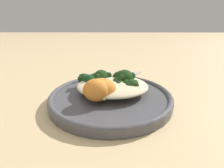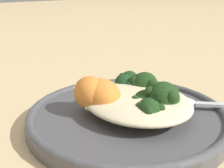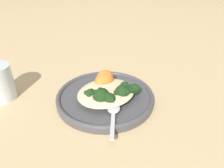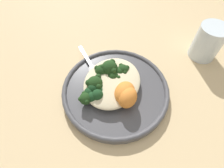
# 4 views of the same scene
# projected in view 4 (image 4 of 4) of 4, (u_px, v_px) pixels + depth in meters

# --- Properties ---
(ground_plane) EXTENTS (4.00, 4.00, 0.00)m
(ground_plane) POSITION_uv_depth(u_px,v_px,m) (115.00, 94.00, 0.43)
(ground_plane) COLOR #D6B784
(plate) EXTENTS (0.26, 0.26, 0.02)m
(plate) POSITION_uv_depth(u_px,v_px,m) (115.00, 89.00, 0.43)
(plate) COLOR #4C4C51
(plate) RESTS_ON ground_plane
(quinoa_mound) EXTENTS (0.15, 0.13, 0.02)m
(quinoa_mound) POSITION_uv_depth(u_px,v_px,m) (112.00, 82.00, 0.41)
(quinoa_mound) COLOR beige
(quinoa_mound) RESTS_ON plate
(broccoli_stalk_0) EXTENTS (0.08, 0.05, 0.03)m
(broccoli_stalk_0) POSITION_uv_depth(u_px,v_px,m) (123.00, 75.00, 0.42)
(broccoli_stalk_0) COLOR #ADC675
(broccoli_stalk_0) RESTS_ON plate
(broccoli_stalk_1) EXTENTS (0.09, 0.06, 0.03)m
(broccoli_stalk_1) POSITION_uv_depth(u_px,v_px,m) (121.00, 79.00, 0.42)
(broccoli_stalk_1) COLOR #ADC675
(broccoli_stalk_1) RESTS_ON plate
(broccoli_stalk_2) EXTENTS (0.06, 0.07, 0.03)m
(broccoli_stalk_2) POSITION_uv_depth(u_px,v_px,m) (115.00, 81.00, 0.41)
(broccoli_stalk_2) COLOR #ADC675
(broccoli_stalk_2) RESTS_ON plate
(broccoli_stalk_3) EXTENTS (0.08, 0.09, 0.04)m
(broccoli_stalk_3) POSITION_uv_depth(u_px,v_px,m) (111.00, 71.00, 0.42)
(broccoli_stalk_3) COLOR #ADC675
(broccoli_stalk_3) RESTS_ON plate
(broccoli_stalk_4) EXTENTS (0.06, 0.10, 0.03)m
(broccoli_stalk_4) POSITION_uv_depth(u_px,v_px,m) (106.00, 76.00, 0.42)
(broccoli_stalk_4) COLOR #ADC675
(broccoli_stalk_4) RESTS_ON plate
(broccoli_stalk_5) EXTENTS (0.04, 0.11, 0.03)m
(broccoli_stalk_5) POSITION_uv_depth(u_px,v_px,m) (107.00, 89.00, 0.40)
(broccoli_stalk_5) COLOR #ADC675
(broccoli_stalk_5) RESTS_ON plate
(broccoli_stalk_6) EXTENTS (0.04, 0.11, 0.04)m
(broccoli_stalk_6) POSITION_uv_depth(u_px,v_px,m) (99.00, 85.00, 0.40)
(broccoli_stalk_6) COLOR #ADC675
(broccoli_stalk_6) RESTS_ON plate
(broccoli_stalk_7) EXTENTS (0.08, 0.11, 0.03)m
(broccoli_stalk_7) POSITION_uv_depth(u_px,v_px,m) (97.00, 97.00, 0.39)
(broccoli_stalk_7) COLOR #ADC675
(broccoli_stalk_7) RESTS_ON plate
(sweet_potato_chunk_0) EXTENTS (0.05, 0.04, 0.04)m
(sweet_potato_chunk_0) POSITION_uv_depth(u_px,v_px,m) (128.00, 97.00, 0.38)
(sweet_potato_chunk_0) COLOR orange
(sweet_potato_chunk_0) RESTS_ON plate
(sweet_potato_chunk_1) EXTENTS (0.06, 0.05, 0.04)m
(sweet_potato_chunk_1) POSITION_uv_depth(u_px,v_px,m) (125.00, 93.00, 0.38)
(sweet_potato_chunk_1) COLOR orange
(sweet_potato_chunk_1) RESTS_ON plate
(kale_tuft) EXTENTS (0.05, 0.05, 0.03)m
(kale_tuft) POSITION_uv_depth(u_px,v_px,m) (94.00, 93.00, 0.39)
(kale_tuft) COLOR #193D1E
(kale_tuft) RESTS_ON plate
(spoon) EXTENTS (0.09, 0.11, 0.01)m
(spoon) POSITION_uv_depth(u_px,v_px,m) (93.00, 68.00, 0.44)
(spoon) COLOR silver
(spoon) RESTS_ON plate
(water_glass) EXTENTS (0.07, 0.07, 0.10)m
(water_glass) POSITION_uv_depth(u_px,v_px,m) (208.00, 42.00, 0.47)
(water_glass) COLOR silver
(water_glass) RESTS_ON ground_plane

